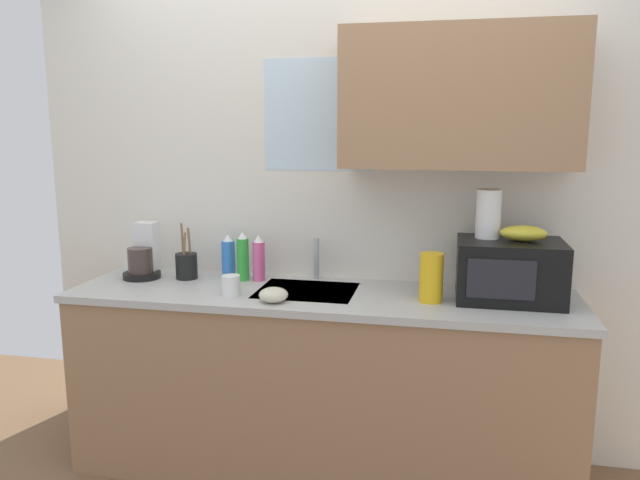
{
  "coord_description": "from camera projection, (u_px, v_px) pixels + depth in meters",
  "views": [
    {
      "loc": [
        0.57,
        -2.7,
        1.66
      ],
      "look_at": [
        0.0,
        0.0,
        1.15
      ],
      "focal_mm": 34.0,
      "sensor_mm": 36.0,
      "label": 1
    }
  ],
  "objects": [
    {
      "name": "sink_faucet",
      "position": [
        316.0,
        259.0,
        3.07
      ],
      "size": [
        0.03,
        0.03,
        0.22
      ],
      "primitive_type": "cylinder",
      "color": "#B2B5BA",
      "rests_on": "counter_unit"
    },
    {
      "name": "coffee_maker",
      "position": [
        144.0,
        257.0,
        3.12
      ],
      "size": [
        0.19,
        0.21,
        0.28
      ],
      "color": "black",
      "rests_on": "counter_unit"
    },
    {
      "name": "paper_towel_roll",
      "position": [
        488.0,
        214.0,
        2.72
      ],
      "size": [
        0.11,
        0.11,
        0.22
      ],
      "primitive_type": "cylinder",
      "color": "white",
      "rests_on": "microwave"
    },
    {
      "name": "counter_unit",
      "position": [
        320.0,
        380.0,
        2.93
      ],
      "size": [
        2.38,
        0.63,
        0.9
      ],
      "color": "#9E7551",
      "rests_on": "ground"
    },
    {
      "name": "banana_bunch",
      "position": [
        524.0,
        233.0,
        2.66
      ],
      "size": [
        0.2,
        0.11,
        0.07
      ],
      "primitive_type": "ellipsoid",
      "color": "gold",
      "rests_on": "microwave"
    },
    {
      "name": "small_bowl",
      "position": [
        273.0,
        295.0,
        2.68
      ],
      "size": [
        0.13,
        0.13,
        0.06
      ],
      "primitive_type": "ellipsoid",
      "color": "beige",
      "rests_on": "counter_unit"
    },
    {
      "name": "utensil_crock",
      "position": [
        186.0,
        265.0,
        3.1
      ],
      "size": [
        0.11,
        0.11,
        0.29
      ],
      "color": "black",
      "rests_on": "counter_unit"
    },
    {
      "name": "kitchen_wall_assembly",
      "position": [
        357.0,
        188.0,
        3.03
      ],
      "size": [
        3.15,
        0.42,
        2.5
      ],
      "color": "silver",
      "rests_on": "ground"
    },
    {
      "name": "dish_soap_bottle_green",
      "position": [
        243.0,
        257.0,
        3.05
      ],
      "size": [
        0.06,
        0.06,
        0.25
      ],
      "color": "green",
      "rests_on": "counter_unit"
    },
    {
      "name": "microwave",
      "position": [
        509.0,
        271.0,
        2.7
      ],
      "size": [
        0.46,
        0.35,
        0.27
      ],
      "color": "black",
      "rests_on": "counter_unit"
    },
    {
      "name": "mug_white",
      "position": [
        231.0,
        286.0,
        2.78
      ],
      "size": [
        0.08,
        0.08,
        0.09
      ],
      "primitive_type": "cylinder",
      "color": "white",
      "rests_on": "counter_unit"
    },
    {
      "name": "dish_soap_bottle_blue",
      "position": [
        228.0,
        257.0,
        3.12
      ],
      "size": [
        0.07,
        0.07,
        0.23
      ],
      "color": "blue",
      "rests_on": "counter_unit"
    },
    {
      "name": "cereal_canister",
      "position": [
        431.0,
        278.0,
        2.68
      ],
      "size": [
        0.1,
        0.1,
        0.22
      ],
      "primitive_type": "cylinder",
      "color": "gold",
      "rests_on": "counter_unit"
    },
    {
      "name": "dish_soap_bottle_pink",
      "position": [
        259.0,
        259.0,
        3.05
      ],
      "size": [
        0.06,
        0.06,
        0.23
      ],
      "color": "#E55999",
      "rests_on": "counter_unit"
    }
  ]
}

